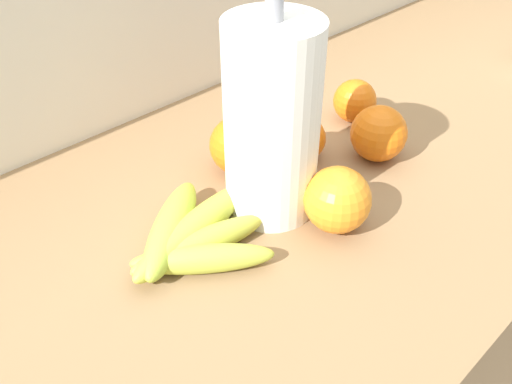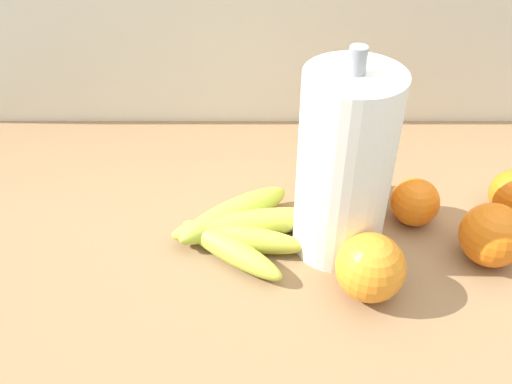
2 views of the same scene
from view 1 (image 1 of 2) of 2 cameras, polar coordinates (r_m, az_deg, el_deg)
The scene contains 9 objects.
counter at distance 1.21m, azimuth 10.41°, elevation -13.14°, with size 1.80×0.62×0.95m, color olive.
wall_back at distance 1.24m, azimuth -1.05°, elevation 0.62°, with size 2.20×0.06×1.30m, color silver.
banana_bunch at distance 0.65m, azimuth -6.87°, elevation -4.67°, with size 0.21×0.19×0.04m.
orange_center at distance 0.79m, azimuth 4.88°, elevation 5.53°, with size 0.07×0.07×0.07m, color orange.
orange_back_right at distance 0.90m, azimuth 10.19°, elevation 9.27°, with size 0.07×0.07×0.07m, color orange.
orange_back_left at distance 0.67m, azimuth 8.42°, elevation -0.81°, with size 0.08×0.08×0.08m, color orange.
orange_far_right at distance 0.76m, azimuth -1.78°, elevation 4.86°, with size 0.08×0.08×0.08m, color orange.
orange_front at distance 0.81m, azimuth 12.58°, elevation 5.94°, with size 0.08×0.08×0.08m, color orange.
paper_towel_roll at distance 0.65m, azimuth 1.67°, elevation 7.20°, with size 0.11×0.11×0.28m.
Camera 1 is at (-0.67, -0.39, 1.40)m, focal length 38.62 mm.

